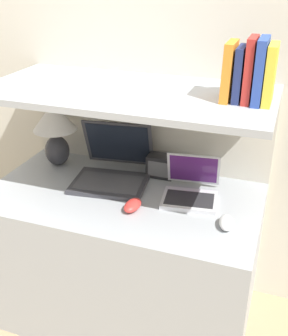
{
  "coord_description": "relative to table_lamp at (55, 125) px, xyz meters",
  "views": [
    {
      "loc": [
        0.66,
        -1.2,
        1.66
      ],
      "look_at": [
        0.11,
        0.34,
        0.86
      ],
      "focal_mm": 45.0,
      "sensor_mm": 36.0,
      "label": 1
    }
  ],
  "objects": [
    {
      "name": "book_orange",
      "position": [
        0.86,
        -0.12,
        0.37
      ],
      "size": [
        0.04,
        0.15,
        0.22
      ],
      "color": "orange",
      "rests_on": "shelf"
    },
    {
      "name": "shelf",
      "position": [
        0.44,
        -0.12,
        0.24
      ],
      "size": [
        1.25,
        0.6,
        0.03
      ],
      "color": "#999EA3",
      "rests_on": "back_riser"
    },
    {
      "name": "desk",
      "position": [
        0.44,
        -0.19,
        -0.57
      ],
      "size": [
        1.25,
        0.67,
        0.7
      ],
      "color": "#999EA3",
      "rests_on": "ground_plane"
    },
    {
      "name": "laptop_small",
      "position": [
        0.74,
        -0.11,
        -0.18
      ],
      "size": [
        0.27,
        0.28,
        0.19
      ],
      "color": "silver",
      "rests_on": "desk"
    },
    {
      "name": "book_blue",
      "position": [
        0.98,
        -0.12,
        0.38
      ],
      "size": [
        0.03,
        0.16,
        0.24
      ],
      "color": "#284293",
      "rests_on": "shelf"
    },
    {
      "name": "laptop_large",
      "position": [
        0.34,
        -0.06,
        -0.16
      ],
      "size": [
        0.39,
        0.4,
        0.27
      ],
      "color": "#333338",
      "rests_on": "desk"
    },
    {
      "name": "book_navy",
      "position": [
        0.9,
        -0.12,
        0.36
      ],
      "size": [
        0.03,
        0.14,
        0.21
      ],
      "color": "navy",
      "rests_on": "shelf"
    },
    {
      "name": "computer_mouse",
      "position": [
        0.53,
        -0.29,
        -0.2
      ],
      "size": [
        0.07,
        0.12,
        0.04
      ],
      "color": "red",
      "rests_on": "desk"
    },
    {
      "name": "book_yellow",
      "position": [
        1.02,
        -0.12,
        0.37
      ],
      "size": [
        0.03,
        0.15,
        0.22
      ],
      "color": "gold",
      "rests_on": "shelf"
    },
    {
      "name": "book_red",
      "position": [
        0.94,
        -0.12,
        0.38
      ],
      "size": [
        0.03,
        0.14,
        0.24
      ],
      "color": "#A82823",
      "rests_on": "shelf"
    },
    {
      "name": "router_box",
      "position": [
        0.55,
        0.06,
        -0.16
      ],
      "size": [
        0.13,
        0.09,
        0.11
      ],
      "color": "black",
      "rests_on": "desk"
    },
    {
      "name": "wall_back",
      "position": [
        0.44,
        0.21,
        0.28
      ],
      "size": [
        6.0,
        0.05,
        2.4
      ],
      "color": "beige",
      "rests_on": "ground_plane"
    },
    {
      "name": "table_lamp",
      "position": [
        0.0,
        0.0,
        0.0
      ],
      "size": [
        0.22,
        0.22,
        0.34
      ],
      "color": "#2D2D33",
      "rests_on": "desk"
    },
    {
      "name": "second_mouse",
      "position": [
        0.93,
        -0.29,
        -0.2
      ],
      "size": [
        0.08,
        0.11,
        0.04
      ],
      "color": "white",
      "rests_on": "desk"
    },
    {
      "name": "back_riser",
      "position": [
        0.44,
        0.17,
        -0.34
      ],
      "size": [
        1.25,
        0.04,
        1.15
      ],
      "color": "beige",
      "rests_on": "ground_plane"
    }
  ]
}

